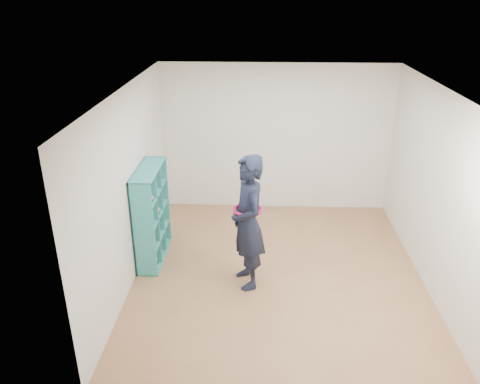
{
  "coord_description": "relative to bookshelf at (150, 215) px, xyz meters",
  "views": [
    {
      "loc": [
        -0.29,
        -5.62,
        3.74
      ],
      "look_at": [
        -0.55,
        0.3,
        1.13
      ],
      "focal_mm": 35.0,
      "sensor_mm": 36.0,
      "label": 1
    }
  ],
  "objects": [
    {
      "name": "wall_back",
      "position": [
        1.86,
        1.87,
        0.6
      ],
      "size": [
        4.0,
        0.02,
        2.6
      ],
      "primitive_type": "cube",
      "color": "silver",
      "rests_on": "floor"
    },
    {
      "name": "person",
      "position": [
        1.43,
        -0.6,
        0.23
      ],
      "size": [
        0.63,
        0.78,
        1.84
      ],
      "rotation": [
        0.0,
        0.0,
        -1.24
      ],
      "color": "black",
      "rests_on": "floor"
    },
    {
      "name": "wall_right",
      "position": [
        3.86,
        -0.38,
        0.6
      ],
      "size": [
        0.02,
        4.5,
        2.6
      ],
      "primitive_type": "cube",
      "color": "silver",
      "rests_on": "floor"
    },
    {
      "name": "wall_left",
      "position": [
        -0.14,
        -0.38,
        0.6
      ],
      "size": [
        0.02,
        4.5,
        2.6
      ],
      "primitive_type": "cube",
      "color": "silver",
      "rests_on": "floor"
    },
    {
      "name": "bookshelf",
      "position": [
        0.0,
        0.0,
        0.0
      ],
      "size": [
        0.31,
        1.06,
        1.42
      ],
      "color": "teal",
      "rests_on": "floor"
    },
    {
      "name": "wall_front",
      "position": [
        1.86,
        -2.63,
        0.6
      ],
      "size": [
        4.0,
        0.02,
        2.6
      ],
      "primitive_type": "cube",
      "color": "silver",
      "rests_on": "floor"
    },
    {
      "name": "floor",
      "position": [
        1.86,
        -0.38,
        -0.7
      ],
      "size": [
        4.5,
        4.5,
        0.0
      ],
      "primitive_type": "plane",
      "color": "olive",
      "rests_on": "ground"
    },
    {
      "name": "ceiling",
      "position": [
        1.86,
        -0.38,
        1.9
      ],
      "size": [
        4.5,
        4.5,
        0.0
      ],
      "primitive_type": "plane",
      "color": "white",
      "rests_on": "wall_back"
    },
    {
      "name": "smartphone",
      "position": [
        1.26,
        -0.57,
        0.35
      ],
      "size": [
        0.05,
        0.1,
        0.13
      ],
      "rotation": [
        0.44,
        0.0,
        0.38
      ],
      "color": "silver",
      "rests_on": "person"
    }
  ]
}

